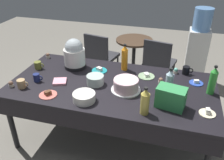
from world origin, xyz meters
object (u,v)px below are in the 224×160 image
(soda_bottle_ginger_ale, at_px, (145,102))
(cupcake_mint, at_px, (161,81))
(cupcake_lemon, at_px, (11,84))
(glass_salad_bowl, at_px, (95,80))
(dessert_plate_cream, at_px, (207,113))
(coffee_mug_tan, at_px, (22,84))
(ceramic_snack_bowl, at_px, (84,97))
(soda_bottle_water, at_px, (169,81))
(potluck_table, at_px, (112,89))
(slow_cooker, at_px, (74,54))
(dessert_plate_cobalt, at_px, (196,83))
(soda_bottle_orange_juice, at_px, (125,58))
(round_cafe_table, at_px, (134,52))
(cupcake_cocoa, at_px, (48,56))
(coffee_mug_olive, at_px, (38,65))
(coffee_mug_navy, at_px, (37,78))
(frosted_layer_cake, at_px, (126,85))
(cupcake_berry, at_px, (181,94))
(soda_carton, at_px, (171,97))
(maroon_chair_left, at_px, (100,54))
(maroon_chair_right, at_px, (159,61))
(dessert_plate_coral, at_px, (48,94))
(water_cooler, at_px, (197,49))
(soda_bottle_lime_soda, at_px, (213,81))
(coffee_mug_black, at_px, (186,70))
(dessert_plate_sage, at_px, (146,76))
(cupcake_rose, at_px, (176,71))
(dessert_plate_teal, at_px, (99,70))

(soda_bottle_ginger_ale, bearing_deg, cupcake_mint, 81.40)
(cupcake_lemon, bearing_deg, glass_salad_bowl, 19.70)
(dessert_plate_cream, height_order, coffee_mug_tan, coffee_mug_tan)
(ceramic_snack_bowl, height_order, soda_bottle_water, soda_bottle_water)
(potluck_table, bearing_deg, slow_cooker, 153.64)
(dessert_plate_cobalt, relative_size, cupcake_lemon, 2.21)
(soda_bottle_orange_juice, height_order, round_cafe_table, soda_bottle_orange_juice)
(dessert_plate_cobalt, distance_m, cupcake_cocoa, 1.89)
(coffee_mug_olive, distance_m, coffee_mug_navy, 0.32)
(frosted_layer_cake, xyz_separation_m, cupcake_berry, (0.55, 0.03, -0.03))
(coffee_mug_tan, bearing_deg, soda_bottle_water, 12.71)
(frosted_layer_cake, height_order, slow_cooker, slow_cooker)
(soda_carton, distance_m, maroon_chair_left, 1.98)
(cupcake_berry, relative_size, soda_carton, 0.26)
(coffee_mug_tan, bearing_deg, potluck_table, 20.15)
(ceramic_snack_bowl, bearing_deg, cupcake_mint, 38.59)
(cupcake_lemon, xyz_separation_m, coffee_mug_navy, (0.20, 0.18, 0.01))
(cupcake_mint, xyz_separation_m, maroon_chair_right, (-0.12, 1.13, -0.29))
(potluck_table, relative_size, soda_bottle_ginger_ale, 8.13)
(dessert_plate_coral, xyz_separation_m, maroon_chair_left, (-0.01, 1.67, -0.27))
(frosted_layer_cake, xyz_separation_m, soda_carton, (0.46, -0.16, 0.04))
(dessert_plate_cobalt, bearing_deg, water_cooler, 87.09)
(maroon_chair_right, bearing_deg, coffee_mug_tan, -128.31)
(round_cafe_table, bearing_deg, frosted_layer_cake, -82.05)
(cupcake_mint, distance_m, water_cooler, 1.64)
(frosted_layer_cake, relative_size, ceramic_snack_bowl, 1.40)
(cupcake_mint, relative_size, soda_bottle_water, 0.25)
(soda_bottle_lime_soda, height_order, round_cafe_table, soda_bottle_lime_soda)
(coffee_mug_olive, height_order, soda_carton, soda_carton)
(soda_bottle_orange_juice, height_order, coffee_mug_black, soda_bottle_orange_juice)
(dessert_plate_coral, bearing_deg, dessert_plate_cream, 4.38)
(coffee_mug_tan, bearing_deg, dessert_plate_sage, 25.97)
(cupcake_cocoa, bearing_deg, soda_bottle_ginger_ale, -30.57)
(soda_bottle_ginger_ale, bearing_deg, potluck_table, 135.24)
(water_cooler, bearing_deg, glass_salad_bowl, -122.50)
(cupcake_rose, height_order, coffee_mug_black, coffee_mug_black)
(coffee_mug_black, height_order, soda_carton, soda_carton)
(dessert_plate_cobalt, distance_m, round_cafe_table, 1.58)
(dessert_plate_sage, distance_m, coffee_mug_navy, 1.22)
(soda_bottle_water, distance_m, coffee_mug_tan, 1.53)
(cupcake_mint, xyz_separation_m, coffee_mug_navy, (-1.31, -0.33, 0.01))
(glass_salad_bowl, xyz_separation_m, dessert_plate_cream, (1.14, -0.23, -0.04))
(soda_bottle_orange_juice, distance_m, soda_bottle_water, 0.66)
(ceramic_snack_bowl, height_order, soda_bottle_orange_juice, soda_bottle_orange_juice)
(potluck_table, height_order, slow_cooker, slow_cooker)
(cupcake_mint, bearing_deg, coffee_mug_navy, -166.04)
(glass_salad_bowl, relative_size, maroon_chair_right, 0.22)
(potluck_table, relative_size, coffee_mug_tan, 17.36)
(dessert_plate_sage, height_order, coffee_mug_black, coffee_mug_black)
(dessert_plate_teal, xyz_separation_m, coffee_mug_navy, (-0.58, -0.42, 0.03))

